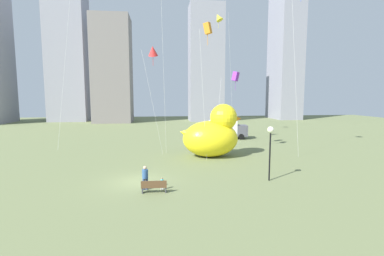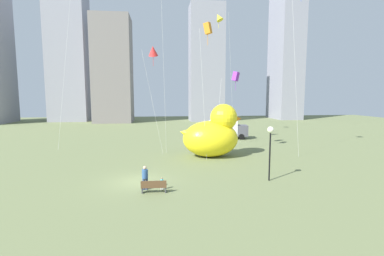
# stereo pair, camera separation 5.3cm
# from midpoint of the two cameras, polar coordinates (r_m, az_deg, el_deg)

# --- Properties ---
(ground_plane) EXTENTS (140.00, 140.00, 0.00)m
(ground_plane) POSITION_cam_midpoint_polar(r_m,az_deg,el_deg) (22.83, -10.89, -10.63)
(ground_plane) COLOR #6A744A
(park_bench) EXTENTS (1.77, 0.50, 0.90)m
(park_bench) POSITION_cam_midpoint_polar(r_m,az_deg,el_deg) (19.97, -7.82, -11.66)
(park_bench) COLOR brown
(park_bench) RESTS_ON ground
(person_adult) EXTENTS (0.42, 0.42, 1.73)m
(person_adult) POSITION_cam_midpoint_polar(r_m,az_deg,el_deg) (20.60, -9.58, -9.73)
(person_adult) COLOR #38476B
(person_adult) RESTS_ON ground
(person_child) EXTENTS (0.22, 0.22, 0.89)m
(person_child) POSITION_cam_midpoint_polar(r_m,az_deg,el_deg) (20.56, -6.17, -11.06)
(person_child) COLOR silver
(person_child) RESTS_ON ground
(giant_inflatable_duck) EXTENTS (7.02, 4.51, 5.82)m
(giant_inflatable_duck) POSITION_cam_midpoint_polar(r_m,az_deg,el_deg) (30.94, 4.16, -1.30)
(giant_inflatable_duck) COLOR yellow
(giant_inflatable_duck) RESTS_ON ground
(lamppost) EXTENTS (0.52, 0.52, 4.33)m
(lamppost) POSITION_cam_midpoint_polar(r_m,az_deg,el_deg) (22.76, 15.58, -1.89)
(lamppost) COLOR black
(lamppost) RESTS_ON ground
(box_truck) EXTENTS (6.12, 3.04, 2.85)m
(box_truck) POSITION_cam_midpoint_polar(r_m,az_deg,el_deg) (44.27, 7.10, -0.30)
(box_truck) COLOR white
(box_truck) RESTS_ON ground
(city_skyline) EXTENTS (85.82, 16.25, 41.74)m
(city_skyline) POSITION_cam_midpoint_polar(r_m,az_deg,el_deg) (77.48, -13.14, 14.46)
(city_skyline) COLOR gray
(city_skyline) RESTS_ON ground
(kite_red) EXTENTS (2.27, 2.06, 12.55)m
(kite_red) POSITION_cam_midpoint_polar(r_m,az_deg,el_deg) (33.70, -8.01, 15.22)
(kite_red) COLOR silver
(kite_red) RESTS_ON ground
(kite_orange) EXTENTS (1.37, 1.28, 14.22)m
(kite_orange) POSITION_cam_midpoint_polar(r_m,az_deg,el_deg) (30.58, 3.14, 19.40)
(kite_orange) COLOR silver
(kite_orange) RESTS_ON ground
(kite_yellow) EXTENTS (3.86, 3.82, 19.77)m
(kite_yellow) POSITION_cam_midpoint_polar(r_m,az_deg,el_deg) (47.71, 5.37, 21.45)
(kite_yellow) COLOR silver
(kite_yellow) RESTS_ON ground
(kite_purple) EXTENTS (3.22, 3.90, 9.70)m
(kite_purple) POSITION_cam_midpoint_polar(r_m,az_deg,el_deg) (35.46, 8.75, 10.25)
(kite_purple) COLOR silver
(kite_purple) RESTS_ON ground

